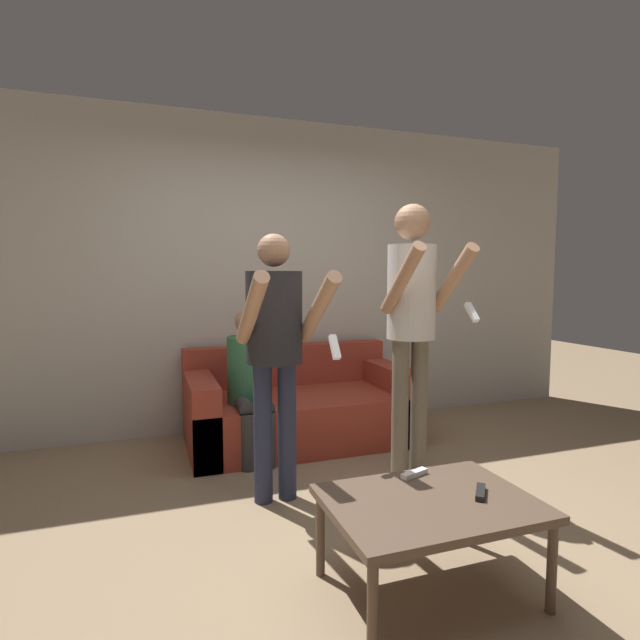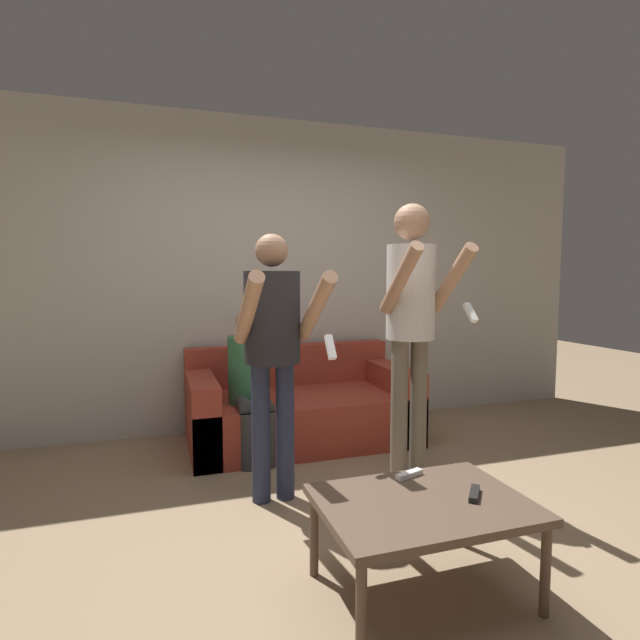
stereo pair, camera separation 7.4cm
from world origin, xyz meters
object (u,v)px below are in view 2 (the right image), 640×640
at_px(remote_far, 409,474).
at_px(remote_near, 474,494).
at_px(couch, 300,409).
at_px(person_standing_right, 412,311).
at_px(person_seated, 250,377).
at_px(person_standing_left, 273,337).
at_px(coffee_table, 423,510).

bearing_deg(remote_far, remote_near, -58.56).
bearing_deg(couch, remote_near, -85.48).
bearing_deg(person_standing_right, person_seated, 138.74).
relative_size(couch, person_standing_left, 1.12).
bearing_deg(remote_far, couch, 90.08).
height_order(person_standing_right, person_seated, person_standing_right).
distance_m(person_standing_right, remote_far, 1.17).
height_order(person_standing_left, person_standing_right, person_standing_right).
bearing_deg(person_standing_right, person_standing_left, -179.51).
xyz_separation_m(couch, remote_near, (0.17, -2.12, 0.17)).
distance_m(person_seated, coffee_table, 1.91).
xyz_separation_m(couch, person_standing_right, (0.45, -1.02, 0.87)).
xyz_separation_m(couch, person_standing_left, (-0.45, -1.02, 0.73)).
relative_size(person_standing_right, remote_far, 11.70).
xyz_separation_m(person_standing_left, remote_near, (0.62, -1.09, -0.56)).
bearing_deg(couch, coffee_table, -91.57).
bearing_deg(couch, person_seated, -153.02).
distance_m(person_standing_right, remote_near, 1.33).
bearing_deg(person_standing_left, person_standing_right, 0.49).
bearing_deg(person_standing_right, remote_far, -118.50).
bearing_deg(coffee_table, remote_near, -8.89).
distance_m(coffee_table, remote_far, 0.25).
bearing_deg(person_standing_left, remote_near, -60.39).
distance_m(couch, remote_near, 2.13).
relative_size(person_standing_right, coffee_table, 2.08).
height_order(remote_near, remote_far, same).
height_order(couch, coffee_table, couch).
distance_m(person_standing_left, remote_near, 1.38).
bearing_deg(person_seated, person_standing_right, -41.26).
relative_size(person_seated, remote_near, 7.96).
xyz_separation_m(couch, coffee_table, (-0.06, -2.08, 0.12)).
distance_m(person_standing_left, person_standing_right, 0.91).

